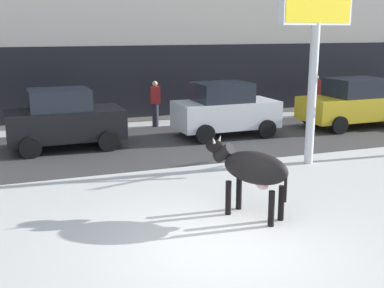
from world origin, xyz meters
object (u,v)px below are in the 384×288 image
object	(u,v)px
billboard	(317,2)
car_black_hatchback	(64,119)
cow_black	(252,169)
car_yellow_sedan	(355,103)
pedestrian_by_cars	(155,104)
pedestrian_far_left	(315,95)
car_white_hatchback	(225,110)

from	to	relation	value
billboard	car_black_hatchback	size ratio (longest dim) A/B	1.57
cow_black	car_black_hatchback	size ratio (longest dim) A/B	0.52
car_black_hatchback	car_yellow_sedan	xyz separation A→B (m)	(10.67, -0.20, -0.02)
pedestrian_by_cars	pedestrian_far_left	size ratio (longest dim) A/B	1.00
pedestrian_by_cars	pedestrian_far_left	distance (m)	7.07
cow_black	car_yellow_sedan	size ratio (longest dim) A/B	0.43
car_yellow_sedan	pedestrian_far_left	bearing A→B (deg)	89.92
cow_black	billboard	bearing A→B (deg)	42.55
car_black_hatchback	pedestrian_by_cars	distance (m)	4.34
car_black_hatchback	car_yellow_sedan	size ratio (longest dim) A/B	0.83
cow_black	car_black_hatchback	bearing A→B (deg)	112.04
billboard	pedestrian_far_left	world-z (taller)	billboard
billboard	car_white_hatchback	size ratio (longest dim) A/B	1.57
car_black_hatchback	billboard	bearing A→B (deg)	-33.30
car_black_hatchback	car_white_hatchback	size ratio (longest dim) A/B	1.00
car_white_hatchback	car_yellow_sedan	xyz separation A→B (m)	(5.27, -0.17, -0.02)
car_yellow_sedan	pedestrian_by_cars	distance (m)	7.54
pedestrian_by_cars	pedestrian_far_left	xyz separation A→B (m)	(7.07, 0.00, 0.00)
cow_black	car_white_hatchback	distance (m)	7.50
car_yellow_sedan	pedestrian_by_cars	xyz separation A→B (m)	(-7.07, 2.63, -0.03)
billboard	car_white_hatchback	distance (m)	5.32
billboard	car_black_hatchback	xyz separation A→B (m)	(-6.18, 4.06, -3.39)
billboard	car_yellow_sedan	world-z (taller)	billboard
car_white_hatchback	pedestrian_by_cars	bearing A→B (deg)	126.13
car_black_hatchback	car_yellow_sedan	bearing A→B (deg)	-1.06
pedestrian_far_left	car_black_hatchback	bearing A→B (deg)	-167.17
billboard	car_yellow_sedan	xyz separation A→B (m)	(4.49, 3.86, -3.41)
car_white_hatchback	pedestrian_far_left	size ratio (longest dim) A/B	2.05
car_black_hatchback	car_white_hatchback	xyz separation A→B (m)	(5.39, -0.03, 0.00)
car_white_hatchback	cow_black	bearing A→B (deg)	-109.65
car_black_hatchback	pedestrian_by_cars	world-z (taller)	car_black_hatchback
billboard	car_white_hatchback	world-z (taller)	billboard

